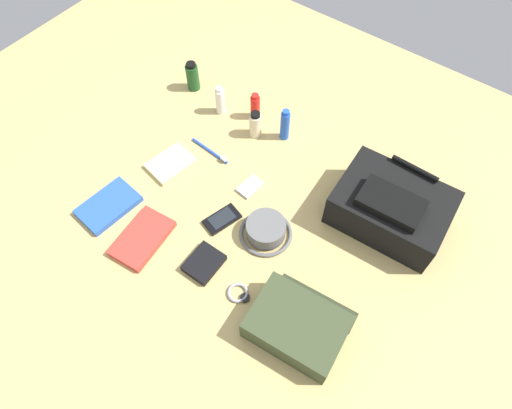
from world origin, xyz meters
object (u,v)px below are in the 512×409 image
Objects in this scene: toothpaste_tube at (220,101)px; wristwatch at (239,293)px; toothbrush at (212,152)px; wallet at (204,263)px; sunscreen_spray at (255,107)px; bucket_hat at (266,230)px; cell_phone at (222,219)px; backpack at (391,207)px; travel_guidebook at (142,238)px; media_player at (250,187)px; shampoo_bottle at (193,76)px; deodorant_spray at (285,125)px; toiletry_pouch at (298,325)px; paperback_novel at (109,206)px; notepad at (171,163)px; lotion_bottle at (255,125)px.

toothpaste_tube reaches higher than wristwatch.
toothbrush is 1.50× the size of wallet.
bucket_hat is at bearing -49.51° from sunscreen_spray.
toothpaste_tube is at bearing 129.40° from cell_phone.
backpack reaches higher than travel_guidebook.
toothbrush is at bearing 168.87° from media_player.
toothpaste_tube is at bearing -12.35° from shampoo_bottle.
toothbrush is at bearing 125.33° from wallet.
deodorant_spray is 0.64× the size of travel_guidebook.
deodorant_spray is at bearing 169.01° from backpack.
bucket_hat is 0.41m from deodorant_spray.
toiletry_pouch is 0.71m from paperback_novel.
toothpaste_tube is 1.64× the size of wristwatch.
toiletry_pouch is 1.34× the size of paperback_novel.
travel_guidebook is 1.37× the size of notepad.
toiletry_pouch is 2.05× the size of deodorant_spray.
toiletry_pouch is 0.68m from toothbrush.
cell_phone is 0.16m from wallet.
toothpaste_tube is 0.13m from sunscreen_spray.
toiletry_pouch is 3.78× the size of wristwatch.
notepad is at bearing -105.27° from sunscreen_spray.
toothpaste_tube is at bearing 123.13° from wallet.
travel_guidebook is (0.31, -0.60, -0.05)m from shampoo_bottle.
backpack is 3.03× the size of toothpaste_tube.
backpack is at bearing -4.06° from toothpaste_tube.
media_player is at bearing -56.43° from sunscreen_spray.
wristwatch is (0.66, -0.57, -0.05)m from shampoo_bottle.
backpack is at bearing 44.94° from bucket_hat.
backpack is at bearing 65.34° from wristwatch.
lotion_bottle is 0.38m from cell_phone.
lotion_bottle is at bearing 131.13° from bucket_hat.
lotion_bottle reaches higher than cell_phone.
deodorant_spray is (-0.18, 0.36, 0.04)m from bucket_hat.
toothbrush is at bearing 156.37° from bucket_hat.
bucket_hat is at bearing -63.35° from deodorant_spray.
bucket_hat is 0.21m from wallet.
deodorant_spray reaches higher than lotion_bottle.
deodorant_spray is 0.26m from media_player.
backpack reaches higher than lotion_bottle.
sunscreen_spray is at bearing 85.04° from notepad.
toiletry_pouch is 2.31× the size of toothpaste_tube.
backpack reaches higher than notepad.
toiletry_pouch reaches higher than toothbrush.
bucket_hat is 2.34× the size of wristwatch.
sunscreen_spray is 0.72× the size of notepad.
lotion_bottle reaches higher than toothbrush.
sunscreen_spray is at bearing 169.91° from backpack.
shampoo_bottle is at bearing 139.15° from cell_phone.
media_player is at bearing -28.43° from shampoo_bottle.
cell_phone is at bearing -88.14° from media_player.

